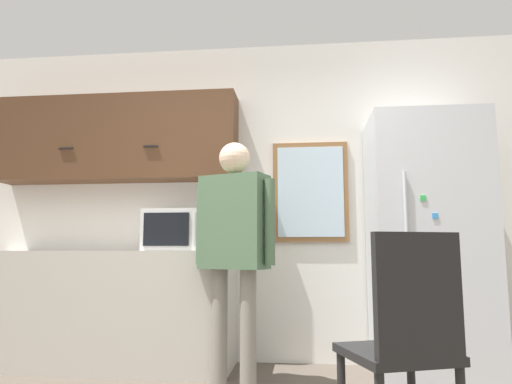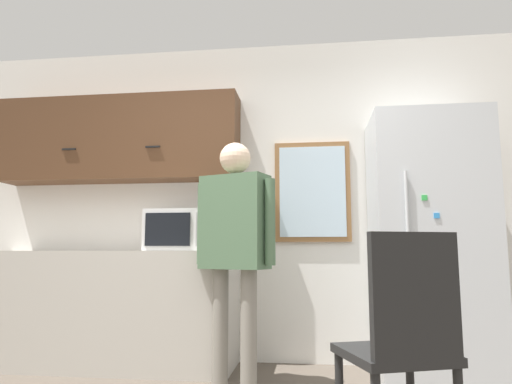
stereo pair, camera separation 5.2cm
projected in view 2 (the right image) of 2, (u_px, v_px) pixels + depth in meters
back_wall at (255, 198)px, 3.91m from camera, size 6.00×0.06×2.70m
counter at (104, 308)px, 3.61m from camera, size 2.08×0.60×0.90m
upper_cabinets at (119, 140)px, 3.94m from camera, size 2.08×0.32×0.72m
microwave at (181, 230)px, 3.59m from camera, size 0.49×0.43×0.32m
person at (235, 234)px, 3.14m from camera, size 0.58×0.36×1.66m
refrigerator at (430, 244)px, 3.33m from camera, size 0.81×0.69×1.90m
chair at (403, 337)px, 1.97m from camera, size 0.55×0.55×0.98m
window at (312, 192)px, 3.81m from camera, size 0.63×0.05×0.84m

